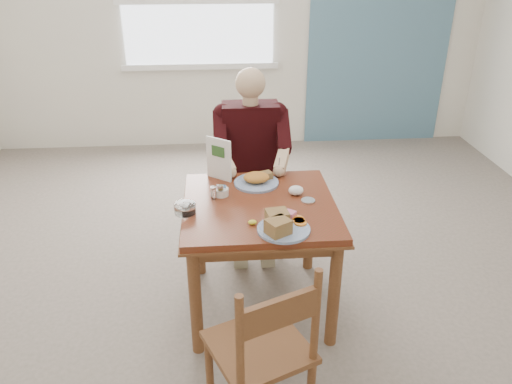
{
  "coord_description": "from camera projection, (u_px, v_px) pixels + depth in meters",
  "views": [
    {
      "loc": [
        -0.23,
        -2.61,
        2.13
      ],
      "look_at": [
        -0.02,
        0.0,
        0.82
      ],
      "focal_mm": 35.0,
      "sensor_mm": 36.0,
      "label": 1
    }
  ],
  "objects": [
    {
      "name": "near_plate",
      "position": [
        281.0,
        225.0,
        2.67
      ],
      "size": [
        0.38,
        0.38,
        0.1
      ],
      "color": "white",
      "rests_on": "table"
    },
    {
      "name": "lemon_wedge",
      "position": [
        252.0,
        222.0,
        2.73
      ],
      "size": [
        0.05,
        0.04,
        0.03
      ],
      "primitive_type": "ellipsoid",
      "rotation": [
        0.0,
        0.0,
        -0.03
      ],
      "color": "yellow",
      "rests_on": "table"
    },
    {
      "name": "metal_dish",
      "position": [
        308.0,
        201.0,
        2.98
      ],
      "size": [
        0.11,
        0.11,
        0.01
      ],
      "primitive_type": "cylinder",
      "rotation": [
        0.0,
        0.0,
        0.35
      ],
      "color": "silver",
      "rests_on": "table"
    },
    {
      "name": "napkin",
      "position": [
        296.0,
        190.0,
        3.05
      ],
      "size": [
        0.1,
        0.08,
        0.06
      ],
      "primitive_type": "ellipsoid",
      "rotation": [
        0.0,
        0.0,
        0.07
      ],
      "color": "white",
      "rests_on": "table"
    },
    {
      "name": "creamer",
      "position": [
        185.0,
        208.0,
        2.84
      ],
      "size": [
        0.16,
        0.16,
        0.06
      ],
      "color": "white",
      "rests_on": "table"
    },
    {
      "name": "wall_back",
      "position": [
        236.0,
        20.0,
        5.35
      ],
      "size": [
        5.5,
        0.0,
        5.5
      ],
      "primitive_type": "plane",
      "rotation": [
        1.57,
        0.0,
        0.0
      ],
      "color": "silver",
      "rests_on": "ground"
    },
    {
      "name": "far_plate",
      "position": [
        257.0,
        180.0,
        3.19
      ],
      "size": [
        0.37,
        0.37,
        0.08
      ],
      "color": "white",
      "rests_on": "table"
    },
    {
      "name": "floor",
      "position": [
        259.0,
        303.0,
        3.3
      ],
      "size": [
        6.0,
        6.0,
        0.0
      ],
      "primitive_type": "plane",
      "color": "#60584E",
      "rests_on": "ground"
    },
    {
      "name": "table",
      "position": [
        260.0,
        219.0,
        3.01
      ],
      "size": [
        0.92,
        0.92,
        0.75
      ],
      "color": "maroon",
      "rests_on": "ground"
    },
    {
      "name": "chair_far",
      "position": [
        251.0,
        186.0,
        3.8
      ],
      "size": [
        0.42,
        0.42,
        0.95
      ],
      "color": "brown",
      "rests_on": "ground"
    },
    {
      "name": "shakers",
      "position": [
        217.0,
        192.0,
        3.01
      ],
      "size": [
        0.09,
        0.06,
        0.08
      ],
      "color": "white",
      "rests_on": "table"
    },
    {
      "name": "diner",
      "position": [
        251.0,
        150.0,
        3.57
      ],
      "size": [
        0.53,
        0.56,
        1.39
      ],
      "color": "tan",
      "rests_on": "chair_far"
    },
    {
      "name": "chair_near",
      "position": [
        263.0,
        351.0,
        2.26
      ],
      "size": [
        0.55,
        0.55,
        0.95
      ],
      "color": "brown",
      "rests_on": "ground"
    },
    {
      "name": "caddy",
      "position": [
        221.0,
        192.0,
        3.05
      ],
      "size": [
        0.1,
        0.1,
        0.07
      ],
      "color": "white",
      "rests_on": "table"
    },
    {
      "name": "menu",
      "position": [
        219.0,
        159.0,
        3.21
      ],
      "size": [
        0.16,
        0.13,
        0.28
      ],
      "color": "white",
      "rests_on": "table"
    },
    {
      "name": "accent_panel",
      "position": [
        382.0,
        19.0,
        5.45
      ],
      "size": [
        1.6,
        0.02,
        2.8
      ],
      "primitive_type": "cube",
      "color": "slate",
      "rests_on": "ground"
    },
    {
      "name": "window",
      "position": [
        197.0,
        1.0,
        5.21
      ],
      "size": [
        1.72,
        0.04,
        1.42
      ],
      "color": "white",
      "rests_on": "wall_back"
    }
  ]
}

